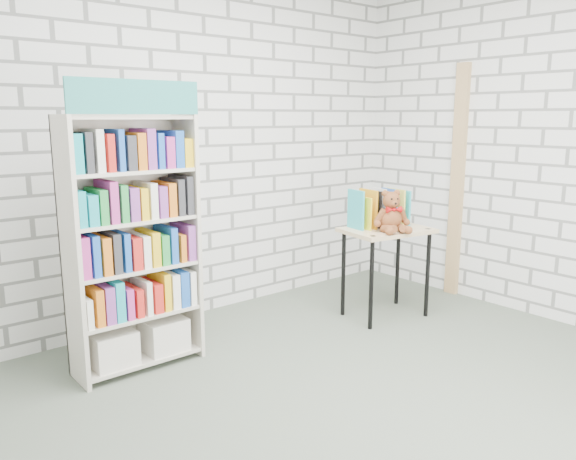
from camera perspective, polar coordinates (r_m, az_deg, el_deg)
ground at (r=3.39m, az=7.76°, el=-17.51°), size 4.50×4.50×0.00m
room_shell at (r=2.97m, az=8.70°, el=14.20°), size 4.52×4.02×2.81m
bookshelf at (r=3.73m, az=-15.50°, el=-1.20°), size 0.82×0.32×1.85m
display_table at (r=4.65m, az=9.97°, el=-1.11°), size 0.76×0.59×0.74m
table_books at (r=4.69m, az=9.20°, el=2.10°), size 0.51×0.29×0.29m
teddy_bear at (r=4.50m, az=10.50°, el=1.51°), size 0.31×0.30×0.33m
door_trim at (r=5.35m, az=16.81°, el=4.68°), size 0.05×0.12×2.10m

